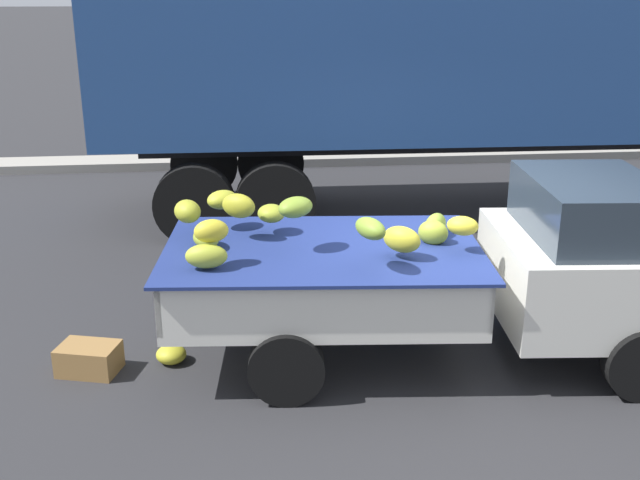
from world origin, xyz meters
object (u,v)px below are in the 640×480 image
at_px(pickup_truck, 539,265).
at_px(semi_trailer, 514,41).
at_px(fallen_banana_bunch_near_tailgate, 171,354).
at_px(produce_crate, 89,359).

relative_size(pickup_truck, semi_trailer, 0.43).
distance_m(fallen_banana_bunch_near_tailgate, produce_crate, 0.73).
height_order(semi_trailer, fallen_banana_bunch_near_tailgate, semi_trailer).
bearing_deg(semi_trailer, fallen_banana_bunch_near_tailgate, -135.12).
xyz_separation_m(pickup_truck, fallen_banana_bunch_near_tailgate, (-3.39, 0.16, -0.80)).
bearing_deg(semi_trailer, pickup_truck, -104.68).
relative_size(semi_trailer, produce_crate, 23.16).
bearing_deg(produce_crate, pickup_truck, -0.85).
xyz_separation_m(pickup_truck, produce_crate, (-4.11, 0.06, -0.76)).
height_order(fallen_banana_bunch_near_tailgate, produce_crate, produce_crate).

